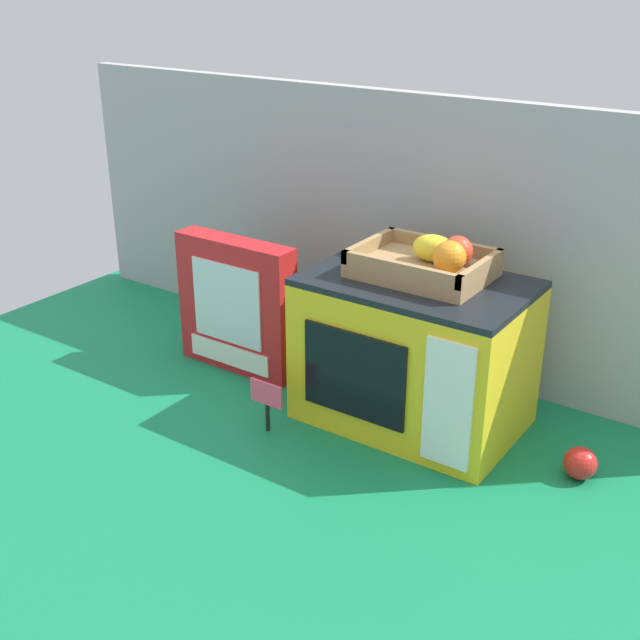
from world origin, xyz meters
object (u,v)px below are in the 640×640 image
(cookie_set_box, at_px, (236,306))
(loose_toy_apple, at_px, (580,463))
(toy_microwave, at_px, (414,352))
(food_groups_crate, at_px, (429,263))
(price_sign, at_px, (267,399))

(cookie_set_box, relative_size, loose_toy_apple, 5.06)
(cookie_set_box, bearing_deg, loose_toy_apple, 0.74)
(toy_microwave, height_order, loose_toy_apple, toy_microwave)
(food_groups_crate, relative_size, cookie_set_box, 0.82)
(food_groups_crate, xyz_separation_m, cookie_set_box, (-0.42, -0.04, -0.17))
(cookie_set_box, xyz_separation_m, loose_toy_apple, (0.73, 0.01, -0.11))
(toy_microwave, relative_size, cookie_set_box, 1.38)
(toy_microwave, height_order, food_groups_crate, food_groups_crate)
(cookie_set_box, height_order, price_sign, cookie_set_box)
(food_groups_crate, height_order, loose_toy_apple, food_groups_crate)
(toy_microwave, distance_m, loose_toy_apple, 0.34)
(toy_microwave, xyz_separation_m, loose_toy_apple, (0.32, -0.01, -0.11))
(price_sign, bearing_deg, food_groups_crate, 45.76)
(food_groups_crate, bearing_deg, cookie_set_box, -174.18)
(toy_microwave, bearing_deg, cookie_set_box, -177.39)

